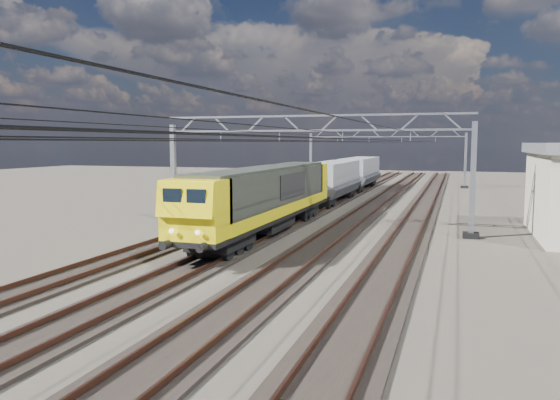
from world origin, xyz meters
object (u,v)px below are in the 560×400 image
(locomotive, at_px, (267,195))
(catenary_gantry_mid, at_px, (310,167))
(catenary_gantry_far, at_px, (385,155))
(hopper_wagon_lead, at_px, (332,178))
(hopper_wagon_mid, at_px, (360,171))

(locomotive, bearing_deg, catenary_gantry_mid, 50.79)
(catenary_gantry_mid, bearing_deg, catenary_gantry_far, 90.00)
(hopper_wagon_lead, relative_size, hopper_wagon_mid, 1.00)
(catenary_gantry_mid, relative_size, locomotive, 0.94)
(catenary_gantry_mid, distance_m, hopper_wagon_mid, 29.56)
(catenary_gantry_mid, distance_m, hopper_wagon_lead, 15.47)
(catenary_gantry_mid, relative_size, hopper_wagon_mid, 1.53)
(catenary_gantry_far, xyz_separation_m, hopper_wagon_lead, (-2.00, -20.76, -1.67))
(locomotive, bearing_deg, catenary_gantry_far, 87.02)
(catenary_gantry_mid, relative_size, catenary_gantry_far, 1.00)
(locomotive, bearing_deg, hopper_wagon_mid, 90.00)
(catenary_gantry_far, bearing_deg, catenary_gantry_mid, -90.00)
(locomotive, distance_m, hopper_wagon_lead, 17.70)
(hopper_wagon_lead, distance_m, hopper_wagon_mid, 14.20)
(hopper_wagon_lead, bearing_deg, hopper_wagon_mid, 90.00)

